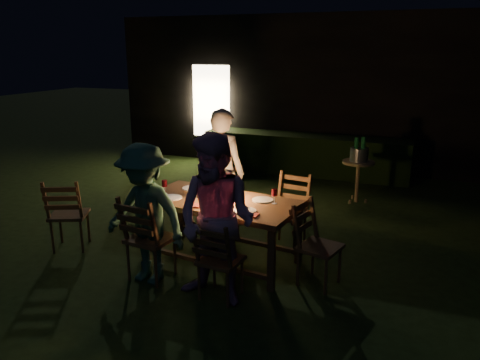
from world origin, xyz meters
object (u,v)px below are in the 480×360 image
at_px(lantern, 226,187).
at_px(bottle_table, 202,186).
at_px(chair_end, 318,259).
at_px(bottle_bucket_a, 356,152).
at_px(ice_bucket, 359,155).
at_px(chair_near_left, 150,253).
at_px(side_table, 358,166).
at_px(person_house_side, 223,172).
at_px(dining_table, 220,206).
at_px(chair_far_right, 288,225).
at_px(chair_far_left, 221,212).
at_px(person_opp_left, 145,214).
at_px(chair_near_right, 220,273).
at_px(bottle_bucket_b, 363,151).
at_px(chair_spare, 70,226).
at_px(person_opp_right, 216,221).

bearing_deg(lantern, bottle_table, -177.86).
xyz_separation_m(chair_end, bottle_bucket_a, (-0.05, 3.03, 0.58)).
bearing_deg(bottle_table, ice_bucket, 62.98).
xyz_separation_m(chair_near_left, side_table, (1.77, 3.63, 0.31)).
bearing_deg(chair_end, person_house_side, -108.67).
height_order(dining_table, bottle_table, bottle_table).
distance_m(chair_far_right, bottle_bucket_a, 2.32).
relative_size(chair_far_right, side_table, 1.39).
bearing_deg(chair_far_left, ice_bucket, -121.43).
xyz_separation_m(person_opp_left, bottle_table, (0.30, 0.79, 0.14)).
bearing_deg(chair_near_right, bottle_bucket_b, 81.66).
xyz_separation_m(chair_near_right, chair_spare, (-2.30, 0.45, 0.02)).
height_order(dining_table, bottle_bucket_b, bottle_bucket_b).
xyz_separation_m(chair_far_right, person_opp_right, (-0.30, -1.56, 0.57)).
bearing_deg(dining_table, lantern, 45.00).
xyz_separation_m(chair_near_left, chair_end, (1.76, 0.55, -0.02)).
height_order(side_table, bottle_bucket_a, bottle_bucket_a).
height_order(person_opp_right, lantern, person_opp_right).
bearing_deg(person_house_side, bottle_bucket_a, -119.73).
height_order(chair_near_right, chair_far_right, chair_far_right).
distance_m(dining_table, chair_end, 1.30).
bearing_deg(person_opp_left, chair_far_left, 90.02).
relative_size(bottle_table, side_table, 0.40).
xyz_separation_m(chair_spare, ice_bucket, (3.18, 3.29, 0.52)).
bearing_deg(bottle_bucket_a, person_opp_left, -115.39).
distance_m(lantern, bottle_bucket_b, 3.16).
relative_size(chair_near_right, chair_end, 0.96).
xyz_separation_m(chair_near_left, ice_bucket, (1.77, 3.63, 0.51)).
relative_size(chair_near_left, chair_end, 1.08).
distance_m(chair_end, person_opp_left, 1.93).
bearing_deg(person_opp_left, person_house_side, 90.00).
distance_m(chair_far_right, ice_bucket, 2.36).
distance_m(dining_table, chair_near_left, 0.97).
relative_size(person_opp_right, ice_bucket, 5.80).
bearing_deg(chair_end, lantern, -85.03).
bearing_deg(side_table, chair_near_left, -115.99).
bearing_deg(chair_far_left, person_opp_right, 117.64).
bearing_deg(lantern, person_opp_left, -127.21).
distance_m(person_house_side, bottle_table, 0.85).
relative_size(person_opp_left, side_table, 2.20).
height_order(person_opp_left, ice_bucket, person_opp_left).
distance_m(chair_far_left, bottle_bucket_a, 2.62).
bearing_deg(side_table, person_opp_right, -103.11).
xyz_separation_m(person_opp_right, lantern, (-0.29, 0.91, 0.07)).
bearing_deg(ice_bucket, chair_near_left, -115.99).
bearing_deg(person_opp_right, ice_bucket, 84.21).
relative_size(chair_far_right, bottle_bucket_b, 3.08).
bearing_deg(bottle_bucket_b, dining_table, -113.30).
bearing_deg(chair_far_left, chair_end, 153.56).
height_order(dining_table, person_house_side, person_house_side).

